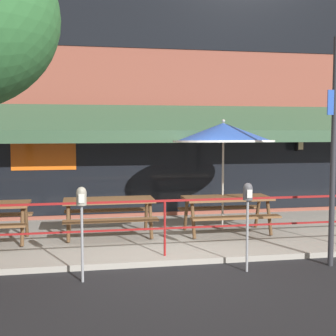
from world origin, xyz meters
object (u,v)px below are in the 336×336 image
at_px(patio_umbrella_right, 223,133).
at_px(parking_meter_far, 248,200).
at_px(picnic_table_right, 227,204).
at_px(street_sign_pole, 334,150).
at_px(picnic_table_centre, 109,207).
at_px(parking_meter_near, 82,205).

bearing_deg(patio_umbrella_right, parking_meter_far, -98.81).
xyz_separation_m(picnic_table_right, patio_umbrella_right, (0.00, 0.30, 1.47)).
bearing_deg(patio_umbrella_right, street_sign_pole, -66.90).
bearing_deg(street_sign_pole, picnic_table_right, 115.84).
distance_m(patio_umbrella_right, parking_meter_far, 2.82).
relative_size(patio_umbrella_right, parking_meter_far, 1.67).
relative_size(parking_meter_far, street_sign_pole, 0.38).
height_order(picnic_table_centre, patio_umbrella_right, patio_umbrella_right).
relative_size(picnic_table_centre, picnic_table_right, 1.00).
bearing_deg(picnic_table_right, street_sign_pole, -64.16).
height_order(picnic_table_right, patio_umbrella_right, patio_umbrella_right).
bearing_deg(parking_meter_near, picnic_table_right, 37.99).
distance_m(picnic_table_centre, patio_umbrella_right, 2.85).
bearing_deg(street_sign_pole, parking_meter_near, -178.71).
relative_size(patio_umbrella_right, street_sign_pole, 0.64).
relative_size(picnic_table_right, street_sign_pole, 0.48).
relative_size(picnic_table_right, parking_meter_near, 1.27).
distance_m(patio_umbrella_right, street_sign_pole, 2.77).
xyz_separation_m(picnic_table_right, parking_meter_near, (-2.97, -2.32, 0.44)).
xyz_separation_m(parking_meter_near, street_sign_pole, (4.05, 0.09, 0.78)).
relative_size(parking_meter_near, street_sign_pole, 0.38).
bearing_deg(picnic_table_right, picnic_table_centre, 176.58).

